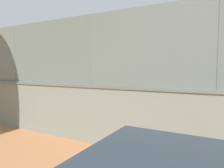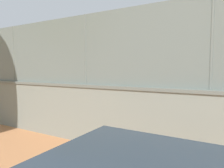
# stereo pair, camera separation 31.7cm
# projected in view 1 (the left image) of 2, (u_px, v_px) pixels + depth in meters

# --- Properties ---
(ground_plane) EXTENTS (260.00, 260.00, 0.00)m
(ground_plane) POSITION_uv_depth(u_px,v_px,m) (134.00, 96.00, 15.99)
(ground_plane) COLOR #B27247
(perimeter_wall) EXTENTS (33.57, 1.03, 1.71)m
(perimeter_wall) POSITION_uv_depth(u_px,v_px,m) (91.00, 113.00, 5.93)
(perimeter_wall) COLOR gray
(perimeter_wall) RESTS_ON ground_plane
(fence_panel_on_wall) EXTENTS (32.96, 0.73, 2.02)m
(fence_panel_on_wall) POSITION_uv_depth(u_px,v_px,m) (91.00, 50.00, 5.80)
(fence_panel_on_wall) COLOR slate
(fence_panel_on_wall) RESTS_ON perimeter_wall
(player_near_wall_returning) EXTENTS (1.14, 0.74, 1.48)m
(player_near_wall_returning) POSITION_uv_depth(u_px,v_px,m) (69.00, 88.00, 14.18)
(player_near_wall_returning) COLOR navy
(player_near_wall_returning) RESTS_ON ground_plane
(player_crossing_court) EXTENTS (1.06, 0.76, 1.63)m
(player_crossing_court) POSITION_uv_depth(u_px,v_px,m) (160.00, 89.00, 12.41)
(player_crossing_court) COLOR #591919
(player_crossing_court) RESTS_ON ground_plane
(player_baseline_waiting) EXTENTS (1.05, 0.88, 1.63)m
(player_baseline_waiting) POSITION_uv_depth(u_px,v_px,m) (147.00, 84.00, 16.87)
(player_baseline_waiting) COLOR #591919
(player_baseline_waiting) RESTS_ON ground_plane
(sports_ball) EXTENTS (0.15, 0.15, 0.15)m
(sports_ball) POSITION_uv_depth(u_px,v_px,m) (49.00, 100.00, 13.75)
(sports_ball) COLOR orange
(sports_ball) RESTS_ON ground_plane
(courtside_bench) EXTENTS (1.61, 0.41, 0.87)m
(courtside_bench) POSITION_uv_depth(u_px,v_px,m) (17.00, 103.00, 10.21)
(courtside_bench) COLOR #4C6B4C
(courtside_bench) RESTS_ON ground_plane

